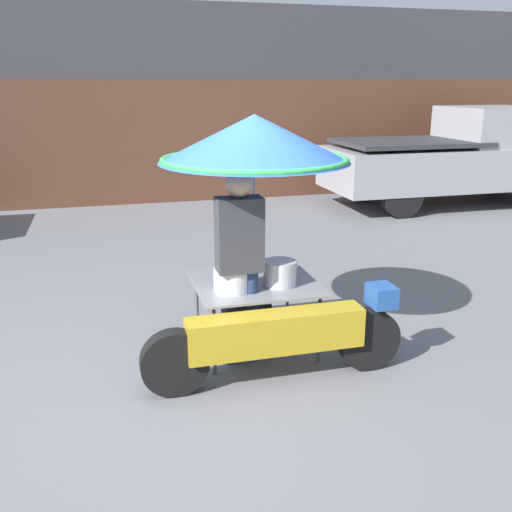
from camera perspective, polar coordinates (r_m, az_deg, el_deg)
name	(u,v)px	position (r m, az deg, el deg)	size (l,w,h in m)	color
ground_plane	(205,385)	(4.73, -5.12, -12.69)	(36.00, 36.00, 0.00)	slate
shopfront_building	(130,104)	(12.55, -12.48, 14.58)	(28.00, 2.06, 3.82)	#38383D
vendor_motorcycle_cart	(258,178)	(4.79, 0.17, 7.85)	(2.16, 1.62, 2.09)	black
vendor_person	(240,258)	(4.73, -1.66, -0.15)	(0.38, 0.22, 1.67)	navy
pickup_truck	(460,158)	(12.00, 19.70, 9.21)	(5.03, 1.81, 1.89)	black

